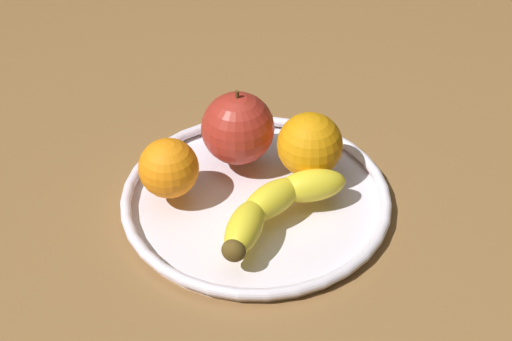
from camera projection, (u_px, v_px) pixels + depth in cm
name	position (u px, v px, depth cm)	size (l,w,h in cm)	color
ground_plane	(256.00, 217.00, 82.79)	(156.90, 156.90, 4.00)	olive
fruit_bowl	(256.00, 198.00, 80.95)	(29.92, 29.92, 1.80)	white
banana	(275.00, 206.00, 75.98)	(17.41, 9.24, 3.52)	yellow
apple	(238.00, 128.00, 82.46)	(8.37, 8.37, 9.17)	#AB2C21
orange_back_left	(310.00, 145.00, 80.88)	(7.36, 7.36, 7.36)	orange
orange_center	(169.00, 168.00, 78.36)	(6.57, 6.57, 6.57)	orange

